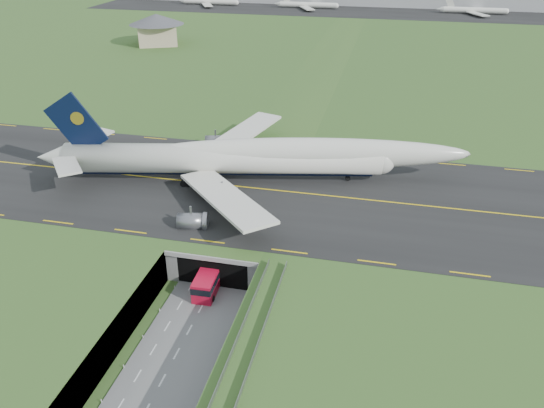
# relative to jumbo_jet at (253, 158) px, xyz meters

# --- Properties ---
(ground) EXTENTS (900.00, 900.00, 0.00)m
(ground) POSITION_rel_jumbo_jet_xyz_m (0.49, -36.64, -11.13)
(ground) COLOR #2C5020
(ground) RESTS_ON ground
(airfield_deck) EXTENTS (800.00, 800.00, 6.00)m
(airfield_deck) POSITION_rel_jumbo_jet_xyz_m (0.49, -36.64, -8.13)
(airfield_deck) COLOR gray
(airfield_deck) RESTS_ON ground
(trench_road) EXTENTS (12.00, 75.00, 0.20)m
(trench_road) POSITION_rel_jumbo_jet_xyz_m (0.49, -44.14, -11.03)
(trench_road) COLOR slate
(trench_road) RESTS_ON ground
(taxiway) EXTENTS (800.00, 44.00, 0.18)m
(taxiway) POSITION_rel_jumbo_jet_xyz_m (0.49, -3.64, -5.04)
(taxiway) COLOR black
(taxiway) RESTS_ON airfield_deck
(tunnel_portal) EXTENTS (17.00, 22.30, 6.00)m
(tunnel_portal) POSITION_rel_jumbo_jet_xyz_m (0.49, -19.93, -7.79)
(tunnel_portal) COLOR gray
(tunnel_portal) RESTS_ON ground
(guideway) EXTENTS (3.00, 53.00, 7.05)m
(guideway) POSITION_rel_jumbo_jet_xyz_m (11.49, -55.75, -5.81)
(guideway) COLOR #A8A8A3
(guideway) RESTS_ON ground
(jumbo_jet) EXTENTS (87.14, 56.54, 19.11)m
(jumbo_jet) POSITION_rel_jumbo_jet_xyz_m (0.00, 0.00, 0.00)
(jumbo_jet) COLOR silver
(jumbo_jet) RESTS_ON ground
(shuttle_tram) EXTENTS (3.62, 8.79, 3.51)m
(shuttle_tram) POSITION_rel_jumbo_jet_xyz_m (0.13, -29.61, -9.21)
(shuttle_tram) COLOR red
(shuttle_tram) RESTS_ON ground
(service_building) EXTENTS (30.48, 30.48, 12.59)m
(service_building) POSITION_rel_jumbo_jet_xyz_m (-74.30, 121.68, 2.33)
(service_building) COLOR #C0AB8A
(service_building) RESTS_ON ground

